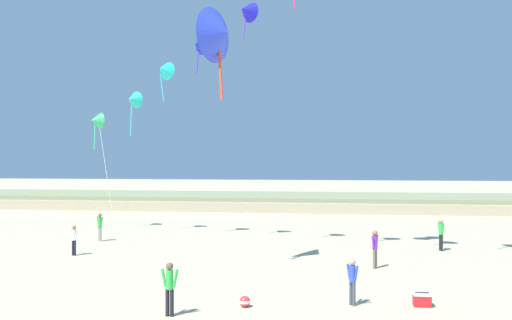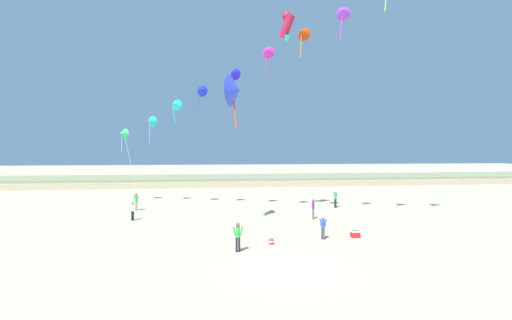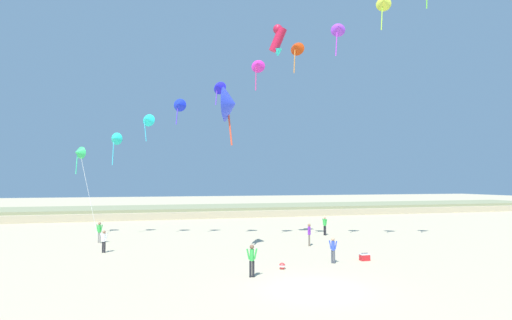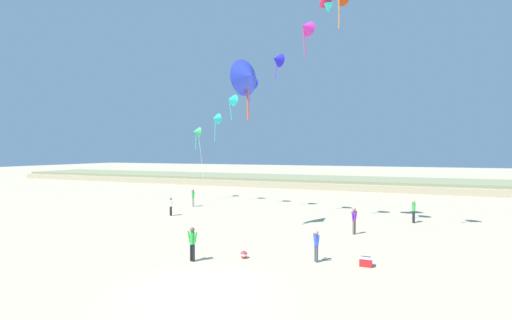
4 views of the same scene
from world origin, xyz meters
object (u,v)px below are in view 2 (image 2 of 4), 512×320
person_far_center (313,207)px  large_kite_low_lead (235,91)px  beach_cooler (355,234)px  person_far_right (133,210)px  person_near_right (238,235)px  large_kite_mid_trail (287,26)px  person_near_left (136,200)px  person_far_left (323,226)px  person_mid_center (335,198)px  beach_ball (271,241)px

person_far_center → large_kite_low_lead: 11.45m
beach_cooler → person_far_right: bearing=155.2°
person_near_right → large_kite_mid_trail: (4.84, 9.88, 15.38)m
person_far_center → person_near_left: bearing=159.1°
person_near_left → beach_cooler: person_near_left is taller
person_far_center → beach_cooler: size_ratio=2.93×
person_near_right → person_far_left: size_ratio=1.08×
person_near_left → large_kite_low_lead: (8.93, -7.81, 9.19)m
person_near_left → large_kite_mid_trail: bearing=-18.1°
large_kite_low_lead → person_far_center: bearing=16.1°
person_mid_center → person_far_right: (-18.56, -4.07, -0.11)m
person_mid_center → person_far_left: size_ratio=1.12×
person_near_left → person_far_right: (0.76, -4.73, -0.09)m
person_near_right → large_kite_low_lead: size_ratio=0.41×
person_far_left → beach_ball: (-3.48, -0.70, -0.70)m
person_far_right → beach_cooler: size_ratio=2.62×
person_near_left → large_kite_low_lead: 15.01m
person_far_center → beach_ball: size_ratio=4.67×
person_near_left → beach_cooler: bearing=-36.0°
person_mid_center → large_kite_low_lead: (-10.39, -7.16, 9.17)m
person_mid_center → beach_ball: bearing=-124.6°
person_near_right → person_mid_center: (10.60, 13.65, 0.03)m
person_near_left → person_mid_center: bearing=-2.0°
person_near_left → large_kite_mid_trail: size_ratio=0.63×
person_mid_center → person_far_left: 12.64m
large_kite_mid_trail → person_far_left: bearing=-84.5°
person_near_left → large_kite_low_lead: large_kite_low_lead is taller
large_kite_low_lead → person_near_right: bearing=-91.9°
large_kite_low_lead → large_kite_mid_trail: size_ratio=1.54×
person_far_right → large_kite_low_lead: 12.74m
person_far_right → beach_ball: person_far_right is taller
person_near_left → person_far_right: size_ratio=1.10×
person_near_left → person_near_right: size_ratio=1.01×
person_far_center → person_far_left: bearing=-100.7°
person_near_left → person_mid_center: person_mid_center is taller
person_mid_center → large_kite_mid_trail: large_kite_mid_trail is taller
large_kite_mid_trail → person_far_right: bearing=-178.7°
large_kite_low_lead → person_far_right: bearing=159.3°
person_mid_center → beach_cooler: (-2.75, -11.37, -0.77)m
beach_cooler → person_mid_center: bearing=76.4°
person_near_right → large_kite_mid_trail: 18.91m
person_far_right → beach_cooler: 17.43m
large_kite_mid_trail → beach_cooler: (3.01, -7.60, -16.12)m
person_near_right → large_kite_mid_trail: size_ratio=0.63×
person_mid_center → large_kite_mid_trail: (-5.77, -3.78, 15.35)m
beach_ball → large_kite_mid_trail: bearing=72.3°
person_near_right → beach_ball: size_ratio=4.55×
person_mid_center → beach_ball: person_mid_center is taller
person_far_center → large_kite_low_lead: size_ratio=0.42×
person_near_right → person_far_left: bearing=20.1°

